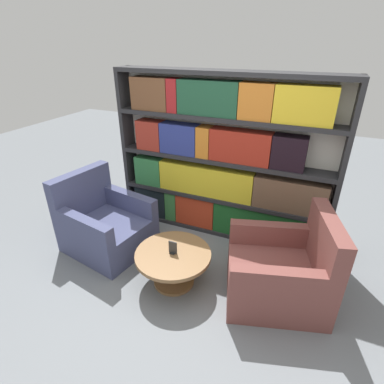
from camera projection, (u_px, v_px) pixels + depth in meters
name	position (u px, v px, depth m)	size (l,w,h in m)	color
ground_plane	(175.00, 300.00, 2.99)	(14.00, 14.00, 0.00)	slate
bookshelf	(221.00, 163.00, 3.66)	(2.68, 0.30, 2.03)	silver
armchair_left	(105.00, 225.00, 3.65)	(1.06, 0.97, 0.93)	#42476B
armchair_right	(282.00, 272.00, 2.91)	(1.12, 1.05, 0.93)	brown
coffee_table	(173.00, 261.00, 3.09)	(0.78, 0.78, 0.39)	brown
table_sign	(173.00, 248.00, 3.01)	(0.09, 0.06, 0.14)	black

